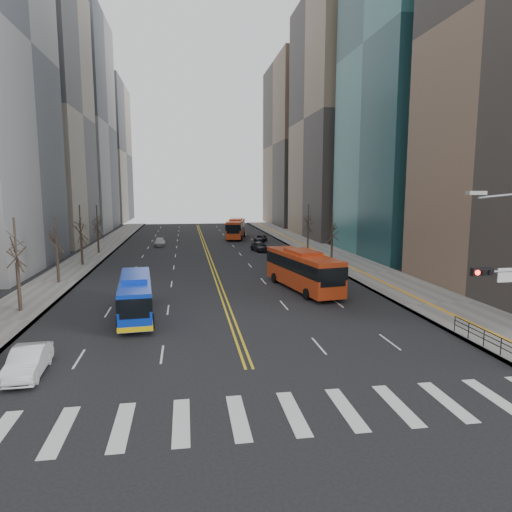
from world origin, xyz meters
TOP-DOWN VIEW (x-y plane):
  - ground at (0.00, 0.00)m, footprint 220.00×220.00m
  - sidewalk_right at (17.50, 45.00)m, footprint 7.00×130.00m
  - sidewalk_left at (-16.50, 45.00)m, footprint 5.00×130.00m
  - crosswalk at (0.00, 0.00)m, footprint 26.70×4.00m
  - centerline at (0.00, 55.00)m, footprint 0.55×100.00m
  - office_towers at (0.12, 68.51)m, footprint 83.00×134.00m
  - pedestrian_railing at (14.30, 6.00)m, footprint 0.06×6.06m
  - street_trees at (-7.18, 34.55)m, footprint 35.20×47.20m
  - blue_bus at (-7.01, 16.56)m, footprint 3.23×10.80m
  - red_bus_near at (7.70, 23.51)m, footprint 4.86×12.27m
  - red_bus_far at (6.51, 70.09)m, footprint 5.10×12.45m
  - car_white at (-11.32, 6.00)m, footprint 1.77×4.50m
  - car_dark_mid at (8.04, 50.77)m, footprint 2.66×4.76m
  - car_silver at (-7.53, 60.08)m, footprint 1.82×4.39m
  - car_dark_far at (10.32, 63.83)m, footprint 3.21×4.67m

SIDE VIEW (x-z plane):
  - ground at x=0.00m, z-range 0.00..0.00m
  - crosswalk at x=0.00m, z-range 0.00..0.01m
  - centerline at x=0.00m, z-range 0.00..0.01m
  - sidewalk_right at x=17.50m, z-range 0.00..0.15m
  - sidewalk_left at x=-16.50m, z-range 0.00..0.15m
  - car_dark_far at x=10.32m, z-range 0.00..1.18m
  - car_silver at x=-7.53m, z-range 0.00..1.27m
  - car_white at x=-11.32m, z-range 0.00..1.46m
  - car_dark_mid at x=8.04m, z-range 0.00..1.53m
  - pedestrian_railing at x=14.30m, z-range 0.31..1.33m
  - blue_bus at x=-7.01m, z-range 0.08..3.21m
  - red_bus_near at x=7.70m, z-range 0.21..3.98m
  - red_bus_far at x=6.51m, z-range 0.21..4.03m
  - street_trees at x=-7.18m, z-range 1.07..8.67m
  - office_towers at x=0.12m, z-range -5.08..52.92m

